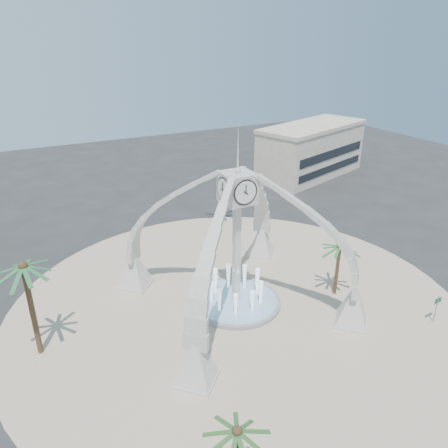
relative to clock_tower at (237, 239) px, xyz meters
name	(u,v)px	position (x,y,z in m)	size (l,w,h in m)	color
ground	(236,304)	(0.00, 0.00, -6.49)	(140.00, 140.00, 0.00)	#282828
plaza	(236,303)	(0.00, 0.00, -6.46)	(40.00, 40.00, 0.06)	tan
clock_tower	(237,239)	(0.00, 0.00, 0.00)	(17.94, 17.94, 16.30)	beige
fountain	(236,301)	(0.00, 0.00, -6.20)	(8.00, 8.00, 3.62)	gray
building_ne	(311,150)	(30.00, 28.00, -2.18)	(21.87, 14.17, 8.60)	beige
palm_east	(340,247)	(8.99, -2.82, -1.61)	(4.47, 4.47, 5.60)	brown
palm_west	(23,268)	(-16.40, 1.21, 0.93)	(4.57, 4.57, 8.37)	brown
palm_north	(222,175)	(7.14, 16.52, 0.05)	(5.46, 5.46, 7.44)	brown
palm_south	(237,432)	(-8.76, -15.73, -1.62)	(4.01, 4.01, 5.57)	brown
street_sign	(437,304)	(13.41, -10.14, -4.65)	(0.95, 0.08, 2.58)	slate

